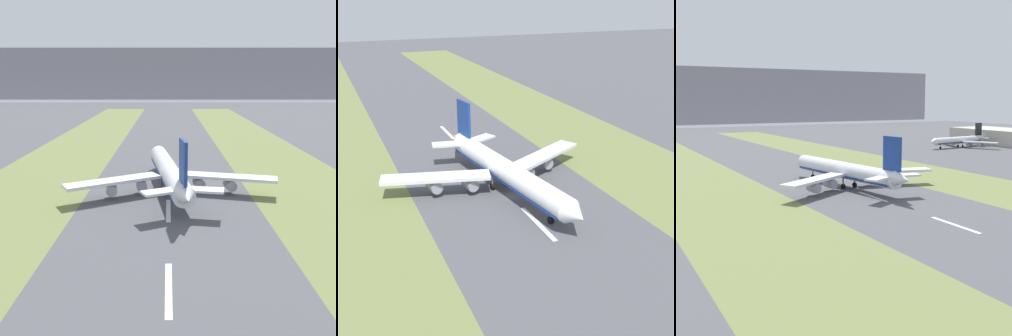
{
  "view_description": "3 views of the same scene",
  "coord_description": "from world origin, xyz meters",
  "views": [
    {
      "loc": [
        -0.1,
        -124.26,
        35.78
      ],
      "look_at": [
        0.09,
        -3.36,
        7.0
      ],
      "focal_mm": 42.0,
      "sensor_mm": 36.0,
      "label": 1
    },
    {
      "loc": [
        44.83,
        105.53,
        53.21
      ],
      "look_at": [
        0.09,
        -3.36,
        7.0
      ],
      "focal_mm": 50.0,
      "sensor_mm": 36.0,
      "label": 2
    },
    {
      "loc": [
        -80.29,
        -152.15,
        31.71
      ],
      "look_at": [
        0.09,
        -3.36,
        7.0
      ],
      "focal_mm": 50.0,
      "sensor_mm": 36.0,
      "label": 3
    }
  ],
  "objects": [
    {
      "name": "centreline_dash_far",
      "position": [
        0.0,
        16.64,
        0.01
      ],
      "size": [
        1.2,
        18.0,
        0.01
      ],
      "primitive_type": "cube",
      "color": "silver",
      "rests_on": "ground"
    },
    {
      "name": "centreline_dash_mid",
      "position": [
        0.0,
        -23.36,
        0.01
      ],
      "size": [
        1.2,
        18.0,
        0.01
      ],
      "primitive_type": "cube",
      "color": "silver",
      "rests_on": "ground"
    },
    {
      "name": "airplane_main_jet",
      "position": [
        0.35,
        -5.25,
        6.02
      ],
      "size": [
        63.53,
        67.12,
        20.2
      ],
      "color": "silver",
      "rests_on": "ground"
    },
    {
      "name": "grass_median_west",
      "position": [
        -45.0,
        0.0,
        0.0
      ],
      "size": [
        40.0,
        600.0,
        0.01
      ],
      "primitive_type": "cube",
      "color": "olive",
      "rests_on": "ground"
    },
    {
      "name": "mountain_ridge",
      "position": [
        0.0,
        520.0,
        36.7
      ],
      "size": [
        800.0,
        120.0,
        73.41
      ],
      "primitive_type": "cube",
      "color": "gray",
      "rests_on": "ground"
    },
    {
      "name": "grass_median_east",
      "position": [
        45.0,
        0.0,
        0.0
      ],
      "size": [
        40.0,
        600.0,
        0.01
      ],
      "primitive_type": "cube",
      "color": "olive",
      "rests_on": "ground"
    },
    {
      "name": "ground_plane",
      "position": [
        0.0,
        0.0,
        0.0
      ],
      "size": [
        800.0,
        800.0,
        0.0
      ],
      "primitive_type": "plane",
      "color": "#4C4C51"
    },
    {
      "name": "centreline_dash_near",
      "position": [
        0.0,
        -63.36,
        0.01
      ],
      "size": [
        1.2,
        18.0,
        0.01
      ],
      "primitive_type": "cube",
      "color": "silver",
      "rests_on": "ground"
    }
  ]
}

